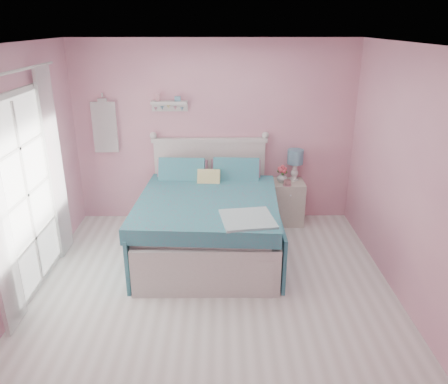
{
  "coord_description": "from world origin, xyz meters",
  "views": [
    {
      "loc": [
        0.09,
        -3.89,
        2.78
      ],
      "look_at": [
        0.13,
        1.2,
        0.8
      ],
      "focal_mm": 35.0,
      "sensor_mm": 36.0,
      "label": 1
    }
  ],
  "objects_px": {
    "nightstand": "(288,202)",
    "teacup": "(287,183)",
    "bed": "(208,221)",
    "table_lamp": "(295,159)",
    "vase": "(282,177)"
  },
  "relations": [
    {
      "from": "nightstand",
      "to": "vase",
      "type": "bearing_deg",
      "value": -171.94
    },
    {
      "from": "table_lamp",
      "to": "teacup",
      "type": "relative_size",
      "value": 4.44
    },
    {
      "from": "bed",
      "to": "teacup",
      "type": "height_order",
      "value": "bed"
    },
    {
      "from": "nightstand",
      "to": "teacup",
      "type": "height_order",
      "value": "teacup"
    },
    {
      "from": "table_lamp",
      "to": "teacup",
      "type": "xyz_separation_m",
      "value": [
        -0.13,
        -0.24,
        -0.28
      ]
    },
    {
      "from": "vase",
      "to": "teacup",
      "type": "bearing_deg",
      "value": -67.2
    },
    {
      "from": "table_lamp",
      "to": "vase",
      "type": "xyz_separation_m",
      "value": [
        -0.19,
        -0.1,
        -0.24
      ]
    },
    {
      "from": "nightstand",
      "to": "teacup",
      "type": "bearing_deg",
      "value": -107.61
    },
    {
      "from": "nightstand",
      "to": "vase",
      "type": "xyz_separation_m",
      "value": [
        -0.1,
        -0.01,
        0.4
      ]
    },
    {
      "from": "vase",
      "to": "teacup",
      "type": "distance_m",
      "value": 0.15
    },
    {
      "from": "bed",
      "to": "table_lamp",
      "type": "distance_m",
      "value": 1.63
    },
    {
      "from": "nightstand",
      "to": "table_lamp",
      "type": "relative_size",
      "value": 1.4
    },
    {
      "from": "table_lamp",
      "to": "teacup",
      "type": "bearing_deg",
      "value": -119.72
    },
    {
      "from": "bed",
      "to": "table_lamp",
      "type": "relative_size",
      "value": 4.8
    },
    {
      "from": "vase",
      "to": "teacup",
      "type": "xyz_separation_m",
      "value": [
        0.06,
        -0.13,
        -0.04
      ]
    }
  ]
}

